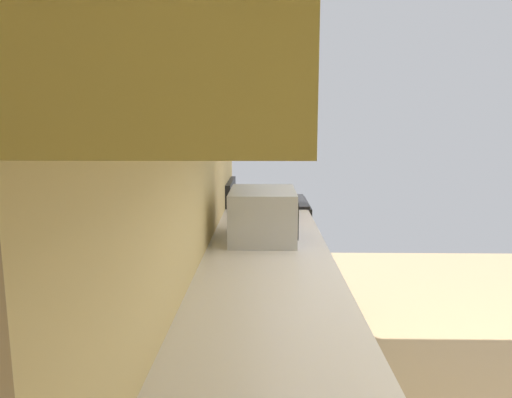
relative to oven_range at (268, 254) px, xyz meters
The scene contains 5 objects.
wall_back 2.07m from the oven_range, 167.75° to the left, with size 4.51×0.12×2.79m, color #E9CB80.
upper_cabinets 2.59m from the oven_range, behind, with size 2.60×0.33×0.70m.
oven_range is the anchor object (origin of this frame).
microwave 1.38m from the oven_range, behind, with size 0.49×0.37×0.28m.
kettle 0.87m from the oven_range, behind, with size 0.18×0.13×0.15m.
Camera 1 is at (-1.95, 1.31, 1.56)m, focal length 31.89 mm.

